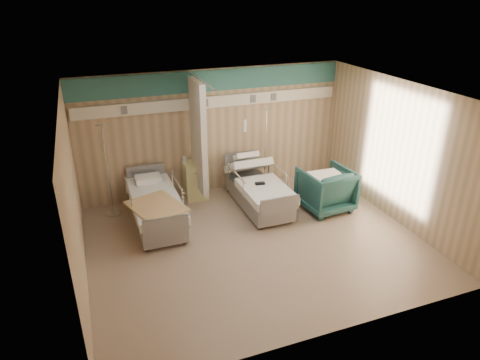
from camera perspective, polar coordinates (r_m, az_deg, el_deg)
name	(u,v)px	position (r m, az deg, el deg)	size (l,w,h in m)	color
ground	(255,242)	(8.11, 2.02, -8.26)	(6.00, 5.00, 0.00)	#87705D
room_walls	(249,144)	(7.48, 1.27, 4.79)	(6.04, 5.04, 2.82)	tan
bed_right	(258,193)	(9.20, 2.45, -1.79)	(1.00, 2.16, 0.63)	white
bed_left	(156,210)	(8.67, -11.12, -4.00)	(1.00, 2.16, 0.63)	white
bedside_cabinet	(195,180)	(9.60, -5.97, -0.03)	(0.50, 0.48, 0.85)	#DCD88A
visitor_armchair	(326,189)	(9.23, 11.35, -1.20)	(0.98, 1.01, 0.92)	#1E4C4A
waffle_blanket	(328,169)	(8.96, 11.60, 1.49)	(0.67, 0.60, 0.08)	white
iv_stand_right	(265,173)	(10.02, 3.33, 0.97)	(0.35, 0.35, 1.94)	silver
iv_stand_left	(111,196)	(9.26, -16.76, -2.11)	(0.35, 0.35, 1.96)	silver
call_remote	(260,183)	(8.86, 2.68, -0.45)	(0.20, 0.09, 0.04)	black
tan_blanket	(156,206)	(8.11, -11.10, -3.45)	(0.84, 1.06, 0.04)	tan
toiletry_bag	(200,160)	(9.40, -5.41, 2.62)	(0.20, 0.13, 0.11)	black
white_cup	(185,160)	(9.44, -7.37, 2.72)	(0.09, 0.09, 0.14)	white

